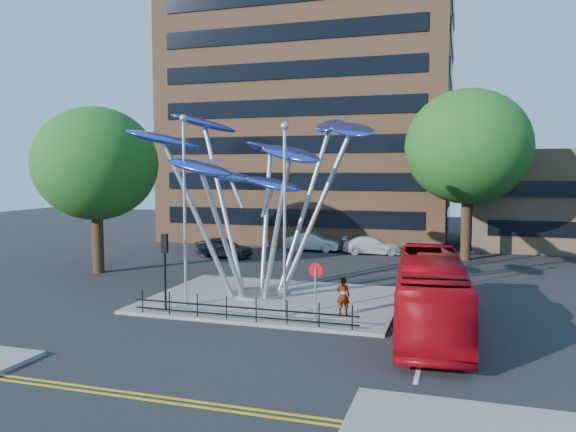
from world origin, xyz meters
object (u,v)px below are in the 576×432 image
(tree_left, at_px, (96,164))
(parked_car_right, at_px, (373,245))
(tree_right, at_px, (468,147))
(parked_car_mid, at_px, (313,242))
(leaf_sculpture, at_px, (258,161))
(street_lamp_right, at_px, (285,201))
(parked_car_left, at_px, (224,247))
(no_entry_sign_island, at_px, (316,282))
(traffic_light_island, at_px, (165,255))
(pedestrian, at_px, (343,296))
(red_bus, at_px, (431,293))
(street_lamp_left, at_px, (184,193))

(tree_left, bearing_deg, parked_car_right, 40.21)
(tree_right, bearing_deg, parked_car_mid, 175.05)
(leaf_sculpture, bearing_deg, tree_right, 56.69)
(leaf_sculpture, xyz_separation_m, street_lamp_right, (2.57, -3.68, -1.78))
(leaf_sculpture, xyz_separation_m, parked_car_left, (-6.95, 11.35, -6.13))
(tree_right, bearing_deg, no_entry_sign_island, -107.12)
(street_lamp_right, bearing_deg, traffic_light_island, -174.81)
(tree_right, distance_m, parked_car_left, 18.94)
(traffic_light_island, height_order, no_entry_sign_island, traffic_light_island)
(pedestrian, bearing_deg, red_bus, 167.18)
(no_entry_sign_island, bearing_deg, street_lamp_left, 171.39)
(street_lamp_right, relative_size, parked_car_mid, 1.91)
(red_bus, xyz_separation_m, parked_car_left, (-15.62, 14.90, -0.77))
(tree_left, height_order, traffic_light_island, tree_left)
(tree_right, xyz_separation_m, street_lamp_left, (-12.50, -18.50, -2.68))
(tree_right, relative_size, pedestrian, 7.37)
(pedestrian, xyz_separation_m, parked_car_right, (-1.63, 18.93, -0.31))
(traffic_light_island, bearing_deg, no_entry_sign_island, 0.13)
(parked_car_left, bearing_deg, street_lamp_right, -138.35)
(leaf_sculpture, bearing_deg, tree_left, 164.45)
(pedestrian, bearing_deg, street_lamp_right, 21.83)
(traffic_light_island, relative_size, parked_car_left, 0.78)
(no_entry_sign_island, bearing_deg, parked_car_left, 125.40)
(no_entry_sign_island, height_order, red_bus, red_bus)
(no_entry_sign_island, xyz_separation_m, parked_car_right, (-0.76, 20.37, -1.15))
(leaf_sculpture, height_order, pedestrian, leaf_sculpture)
(street_lamp_left, height_order, parked_car_right, street_lamp_left)
(tree_left, bearing_deg, street_lamp_left, -34.38)
(parked_car_left, height_order, parked_car_right, parked_car_left)
(street_lamp_right, distance_m, parked_car_left, 18.31)
(parked_car_right, bearing_deg, tree_left, 124.66)
(leaf_sculpture, xyz_separation_m, traffic_light_island, (-2.93, -4.18, -4.26))
(tree_left, xyz_separation_m, parked_car_left, (4.98, 8.03, -6.05))
(leaf_sculpture, height_order, red_bus, leaf_sculpture)
(traffic_light_island, relative_size, parked_car_mid, 0.79)
(leaf_sculpture, distance_m, no_entry_sign_island, 7.71)
(leaf_sculpture, bearing_deg, pedestrian, -28.89)
(street_lamp_right, distance_m, no_entry_sign_island, 3.64)
(traffic_light_island, distance_m, parked_car_right, 21.41)
(traffic_light_island, xyz_separation_m, parked_car_left, (-4.02, 15.53, -1.87))
(tree_right, bearing_deg, parked_car_left, -166.86)
(street_lamp_left, xyz_separation_m, street_lamp_right, (5.00, -0.50, -0.26))
(tree_left, relative_size, parked_car_left, 2.36)
(traffic_light_island, bearing_deg, parked_car_mid, 85.94)
(leaf_sculpture, distance_m, street_lamp_left, 4.28)
(tree_right, xyz_separation_m, red_bus, (-1.40, -18.88, -6.53))
(street_lamp_right, height_order, parked_car_mid, street_lamp_right)
(traffic_light_island, bearing_deg, tree_left, 140.19)
(leaf_sculpture, bearing_deg, red_bus, -22.31)
(traffic_light_island, distance_m, parked_car_mid, 20.64)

